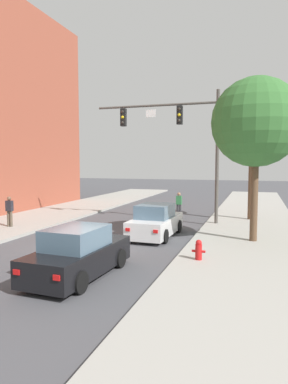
% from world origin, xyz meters
% --- Properties ---
extents(ground_plane, '(120.00, 120.00, 0.00)m').
position_xyz_m(ground_plane, '(0.00, 0.00, 0.00)').
color(ground_plane, '#4C4C51').
extents(sidewalk_right, '(5.00, 60.00, 0.15)m').
position_xyz_m(sidewalk_right, '(6.50, 0.00, 0.07)').
color(sidewalk_right, '#A8A59E').
rests_on(sidewalk_right, ground).
extents(traffic_signal_mast, '(7.34, 0.38, 7.50)m').
position_xyz_m(traffic_signal_mast, '(2.49, 7.01, 5.38)').
color(traffic_signal_mast, '#514C47').
rests_on(traffic_signal_mast, sidewalk_right).
extents(car_lead_white, '(1.91, 4.28, 1.60)m').
position_xyz_m(car_lead_white, '(2.12, 3.12, 0.72)').
color(car_lead_white, silver).
rests_on(car_lead_white, ground).
extents(car_following_black, '(2.01, 4.32, 1.60)m').
position_xyz_m(car_following_black, '(1.45, -3.41, 0.72)').
color(car_following_black, black).
rests_on(car_following_black, ground).
extents(pedestrian_sidewalk_left_walker, '(0.36, 0.22, 1.64)m').
position_xyz_m(pedestrian_sidewalk_left_walker, '(-5.89, 2.49, 1.06)').
color(pedestrian_sidewalk_left_walker, brown).
rests_on(pedestrian_sidewalk_left_walker, sidewalk_left).
extents(pedestrian_crossing_road, '(0.36, 0.22, 1.64)m').
position_xyz_m(pedestrian_crossing_road, '(1.90, 9.46, 0.91)').
color(pedestrian_crossing_road, '#333338').
rests_on(pedestrian_crossing_road, ground).
extents(fire_hydrant, '(0.48, 0.24, 0.72)m').
position_xyz_m(fire_hydrant, '(4.85, -0.85, 0.51)').
color(fire_hydrant, red).
rests_on(fire_hydrant, sidewalk_right).
extents(street_tree_nearest, '(3.87, 3.87, 7.13)m').
position_xyz_m(street_tree_nearest, '(6.67, 2.94, 5.32)').
color(street_tree_nearest, brown).
rests_on(street_tree_nearest, sidewalk_right).
extents(street_tree_second, '(2.95, 2.95, 7.50)m').
position_xyz_m(street_tree_second, '(6.42, 9.09, 6.10)').
color(street_tree_second, brown).
rests_on(street_tree_second, sidewalk_right).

